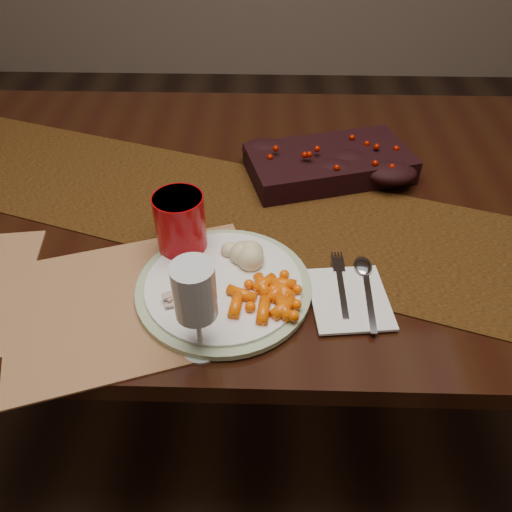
{
  "coord_description": "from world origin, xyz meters",
  "views": [
    {
      "loc": [
        0.02,
        -0.91,
        1.37
      ],
      "look_at": [
        -0.0,
        -0.27,
        0.8
      ],
      "focal_mm": 35.0,
      "sensor_mm": 36.0,
      "label": 1
    }
  ],
  "objects_px": {
    "dinner_plate": "(224,286)",
    "wine_glass": "(197,311)",
    "mashed_potatoes": "(241,252)",
    "napkin": "(349,298)",
    "dining_table": "(259,307)",
    "turkey_shreds": "(185,296)",
    "placemat_main": "(137,301)",
    "red_cup": "(181,226)",
    "centerpiece": "(329,160)",
    "baby_carrots": "(259,295)"
  },
  "relations": [
    {
      "from": "red_cup",
      "to": "wine_glass",
      "type": "distance_m",
      "value": 0.23
    },
    {
      "from": "mashed_potatoes",
      "to": "wine_glass",
      "type": "xyz_separation_m",
      "value": [
        -0.05,
        -0.18,
        0.05
      ]
    },
    {
      "from": "dining_table",
      "to": "dinner_plate",
      "type": "relative_size",
      "value": 5.97
    },
    {
      "from": "mashed_potatoes",
      "to": "turkey_shreds",
      "type": "bearing_deg",
      "value": -132.88
    },
    {
      "from": "wine_glass",
      "to": "dinner_plate",
      "type": "bearing_deg",
      "value": 78.14
    },
    {
      "from": "dinner_plate",
      "to": "wine_glass",
      "type": "xyz_separation_m",
      "value": [
        -0.03,
        -0.12,
        0.07
      ]
    },
    {
      "from": "dining_table",
      "to": "wine_glass",
      "type": "bearing_deg",
      "value": -100.73
    },
    {
      "from": "dinner_plate",
      "to": "mashed_potatoes",
      "type": "xyz_separation_m",
      "value": [
        0.03,
        0.06,
        0.03
      ]
    },
    {
      "from": "dining_table",
      "to": "wine_glass",
      "type": "distance_m",
      "value": 0.64
    },
    {
      "from": "baby_carrots",
      "to": "turkey_shreds",
      "type": "height_order",
      "value": "baby_carrots"
    },
    {
      "from": "turkey_shreds",
      "to": "napkin",
      "type": "distance_m",
      "value": 0.28
    },
    {
      "from": "baby_carrots",
      "to": "napkin",
      "type": "bearing_deg",
      "value": 6.61
    },
    {
      "from": "baby_carrots",
      "to": "centerpiece",
      "type": "bearing_deg",
      "value": 70.2
    },
    {
      "from": "centerpiece",
      "to": "mashed_potatoes",
      "type": "distance_m",
      "value": 0.37
    },
    {
      "from": "baby_carrots",
      "to": "napkin",
      "type": "relative_size",
      "value": 0.76
    },
    {
      "from": "napkin",
      "to": "mashed_potatoes",
      "type": "bearing_deg",
      "value": 152.34
    },
    {
      "from": "dinner_plate",
      "to": "napkin",
      "type": "height_order",
      "value": "dinner_plate"
    },
    {
      "from": "placemat_main",
      "to": "red_cup",
      "type": "bearing_deg",
      "value": 44.68
    },
    {
      "from": "centerpiece",
      "to": "mashed_potatoes",
      "type": "xyz_separation_m",
      "value": [
        -0.18,
        -0.32,
        0.0
      ]
    },
    {
      "from": "centerpiece",
      "to": "turkey_shreds",
      "type": "bearing_deg",
      "value": -123.04
    },
    {
      "from": "dinner_plate",
      "to": "napkin",
      "type": "xyz_separation_m",
      "value": [
        0.21,
        -0.02,
        -0.01
      ]
    },
    {
      "from": "placemat_main",
      "to": "baby_carrots",
      "type": "height_order",
      "value": "baby_carrots"
    },
    {
      "from": "dinner_plate",
      "to": "mashed_potatoes",
      "type": "bearing_deg",
      "value": 63.7
    },
    {
      "from": "red_cup",
      "to": "mashed_potatoes",
      "type": "bearing_deg",
      "value": -20.37
    },
    {
      "from": "centerpiece",
      "to": "placemat_main",
      "type": "bearing_deg",
      "value": -131.22
    },
    {
      "from": "wine_glass",
      "to": "dining_table",
      "type": "bearing_deg",
      "value": 79.27
    },
    {
      "from": "dinner_plate",
      "to": "placemat_main",
      "type": "bearing_deg",
      "value": -168.59
    },
    {
      "from": "mashed_potatoes",
      "to": "napkin",
      "type": "xyz_separation_m",
      "value": [
        0.19,
        -0.07,
        -0.03
      ]
    },
    {
      "from": "dinner_plate",
      "to": "baby_carrots",
      "type": "height_order",
      "value": "baby_carrots"
    },
    {
      "from": "dinner_plate",
      "to": "turkey_shreds",
      "type": "height_order",
      "value": "turkey_shreds"
    },
    {
      "from": "mashed_potatoes",
      "to": "red_cup",
      "type": "bearing_deg",
      "value": 159.63
    },
    {
      "from": "dining_table",
      "to": "turkey_shreds",
      "type": "distance_m",
      "value": 0.54
    },
    {
      "from": "mashed_potatoes",
      "to": "turkey_shreds",
      "type": "xyz_separation_m",
      "value": [
        -0.09,
        -0.09,
        -0.01
      ]
    },
    {
      "from": "dining_table",
      "to": "wine_glass",
      "type": "relative_size",
      "value": 10.42
    },
    {
      "from": "dinner_plate",
      "to": "turkey_shreds",
      "type": "xyz_separation_m",
      "value": [
        -0.06,
        -0.04,
        0.01
      ]
    },
    {
      "from": "mashed_potatoes",
      "to": "red_cup",
      "type": "height_order",
      "value": "red_cup"
    },
    {
      "from": "dining_table",
      "to": "turkey_shreds",
      "type": "relative_size",
      "value": 25.68
    },
    {
      "from": "turkey_shreds",
      "to": "red_cup",
      "type": "bearing_deg",
      "value": 99.32
    },
    {
      "from": "baby_carrots",
      "to": "mashed_potatoes",
      "type": "xyz_separation_m",
      "value": [
        -0.03,
        0.09,
        0.01
      ]
    },
    {
      "from": "placemat_main",
      "to": "turkey_shreds",
      "type": "relative_size",
      "value": 5.99
    },
    {
      "from": "centerpiece",
      "to": "turkey_shreds",
      "type": "distance_m",
      "value": 0.49
    },
    {
      "from": "placemat_main",
      "to": "turkey_shreds",
      "type": "distance_m",
      "value": 0.09
    },
    {
      "from": "dining_table",
      "to": "dinner_plate",
      "type": "distance_m",
      "value": 0.5
    },
    {
      "from": "centerpiece",
      "to": "baby_carrots",
      "type": "relative_size",
      "value": 3.12
    },
    {
      "from": "dinner_plate",
      "to": "mashed_potatoes",
      "type": "relative_size",
      "value": 3.78
    },
    {
      "from": "centerpiece",
      "to": "wine_glass",
      "type": "bearing_deg",
      "value": -115.2
    },
    {
      "from": "dinner_plate",
      "to": "turkey_shreds",
      "type": "distance_m",
      "value": 0.07
    },
    {
      "from": "napkin",
      "to": "wine_glass",
      "type": "bearing_deg",
      "value": -162.02
    },
    {
      "from": "napkin",
      "to": "red_cup",
      "type": "relative_size",
      "value": 1.2
    },
    {
      "from": "placemat_main",
      "to": "dinner_plate",
      "type": "xyz_separation_m",
      "value": [
        0.15,
        0.03,
        0.01
      ]
    }
  ]
}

